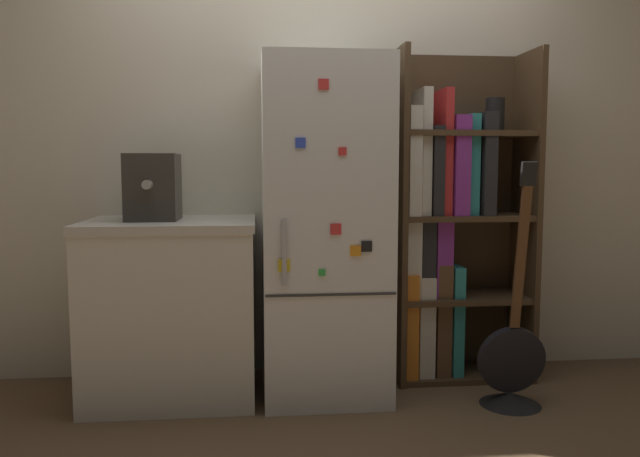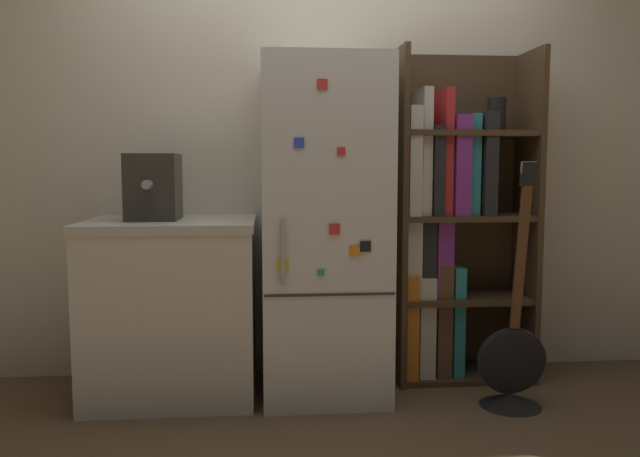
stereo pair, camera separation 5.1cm
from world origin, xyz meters
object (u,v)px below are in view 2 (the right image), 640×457
(refrigerator, at_px, (323,229))
(bookshelf, at_px, (445,226))
(espresso_machine, at_px, (154,187))
(guitar, at_px, (512,372))

(refrigerator, bearing_deg, bookshelf, 13.99)
(refrigerator, xyz_separation_m, espresso_machine, (-0.85, 0.03, 0.22))
(refrigerator, height_order, espresso_machine, refrigerator)
(espresso_machine, xyz_separation_m, guitar, (1.73, -0.33, -0.89))
(espresso_machine, bearing_deg, refrigerator, -1.75)
(bookshelf, distance_m, espresso_machine, 1.56)
(refrigerator, bearing_deg, guitar, -19.18)
(refrigerator, relative_size, guitar, 1.42)
(bookshelf, height_order, guitar, bookshelf)
(guitar, bearing_deg, refrigerator, 160.82)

